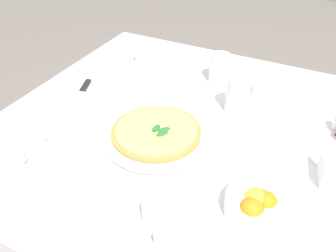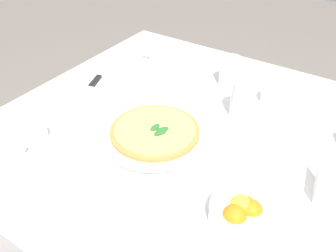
% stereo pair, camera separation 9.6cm
% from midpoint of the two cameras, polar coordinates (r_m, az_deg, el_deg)
% --- Properties ---
extents(dining_table, '(1.06, 1.06, 0.74)m').
position_cam_midpoint_polar(dining_table, '(1.14, 4.28, -5.55)').
color(dining_table, white).
rests_on(dining_table, ground_plane).
extents(pizza_plate, '(0.31, 0.31, 0.02)m').
position_cam_midpoint_polar(pizza_plate, '(1.00, 0.64, -1.46)').
color(pizza_plate, white).
rests_on(pizza_plate, dining_table).
extents(pizza, '(0.25, 0.25, 0.02)m').
position_cam_midpoint_polar(pizza, '(0.99, 0.65, -0.84)').
color(pizza, '#C68E47').
rests_on(pizza, pizza_plate).
extents(coffee_cup_back_corner, '(0.13, 0.13, 0.06)m').
position_cam_midpoint_polar(coffee_cup_back_corner, '(1.02, -18.47, -1.52)').
color(coffee_cup_back_corner, white).
rests_on(coffee_cup_back_corner, dining_table).
extents(coffee_cup_right_edge, '(0.13, 0.13, 0.07)m').
position_cam_midpoint_polar(coffee_cup_right_edge, '(1.19, 18.81, 4.60)').
color(coffee_cup_right_edge, white).
rests_on(coffee_cup_right_edge, dining_table).
extents(coffee_cup_near_right, '(0.13, 0.13, 0.07)m').
position_cam_midpoint_polar(coffee_cup_near_right, '(0.77, -0.55, -14.21)').
color(coffee_cup_near_right, white).
rests_on(coffee_cup_near_right, dining_table).
extents(coffee_cup_near_left, '(0.13, 0.13, 0.06)m').
position_cam_midpoint_polar(coffee_cup_near_left, '(1.39, 0.41, 11.17)').
color(coffee_cup_near_left, white).
rests_on(coffee_cup_near_left, dining_table).
extents(water_glass_center_back, '(0.07, 0.07, 0.12)m').
position_cam_midpoint_polar(water_glass_center_back, '(1.09, 14.42, 3.81)').
color(water_glass_center_back, white).
rests_on(water_glass_center_back, dining_table).
extents(water_glass_far_right, '(0.07, 0.07, 0.10)m').
position_cam_midpoint_polar(water_glass_far_right, '(1.25, 12.16, 8.20)').
color(water_glass_far_right, white).
rests_on(water_glass_far_right, dining_table).
extents(napkin_folded, '(0.25, 0.19, 0.02)m').
position_cam_midpoint_polar(napkin_folded, '(1.21, -10.24, 5.37)').
color(napkin_folded, white).
rests_on(napkin_folded, dining_table).
extents(dinner_knife, '(0.19, 0.08, 0.01)m').
position_cam_midpoint_polar(dinner_knife, '(1.20, -10.36, 5.87)').
color(dinner_knife, silver).
rests_on(dinner_knife, napkin_folded).
extents(citrus_bowl, '(0.15, 0.15, 0.06)m').
position_cam_midpoint_polar(citrus_bowl, '(0.80, 15.51, -13.53)').
color(citrus_bowl, white).
rests_on(citrus_bowl, dining_table).
extents(menu_card, '(0.09, 0.02, 0.06)m').
position_cam_midpoint_polar(menu_card, '(0.92, 25.77, -8.23)').
color(menu_card, white).
rests_on(menu_card, dining_table).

